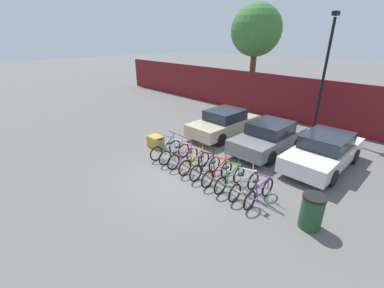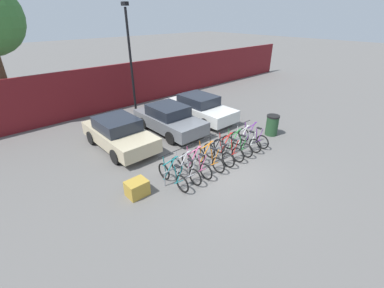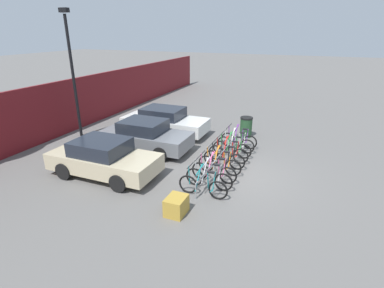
# 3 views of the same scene
# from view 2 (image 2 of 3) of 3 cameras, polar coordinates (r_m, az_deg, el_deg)

# --- Properties ---
(ground_plane) EXTENTS (120.00, 120.00, 0.00)m
(ground_plane) POSITION_cam_2_polar(r_m,az_deg,el_deg) (10.24, 6.47, -5.87)
(ground_plane) COLOR #605E5B
(hoarding_wall) EXTENTS (36.00, 0.16, 2.75)m
(hoarding_wall) POSITION_cam_2_polar(r_m,az_deg,el_deg) (16.95, -18.33, 11.54)
(hoarding_wall) COLOR maroon
(hoarding_wall) RESTS_ON ground
(bike_rack) EXTENTS (5.30, 0.04, 0.57)m
(bike_rack) POSITION_cam_2_polar(r_m,az_deg,el_deg) (10.62, 5.29, -1.38)
(bike_rack) COLOR gray
(bike_rack) RESTS_ON ground
(bicycle_teal) EXTENTS (0.68, 1.71, 1.05)m
(bicycle_teal) POSITION_cam_2_polar(r_m,az_deg,el_deg) (9.20, -4.30, -7.15)
(bicycle_teal) COLOR black
(bicycle_teal) RESTS_ON ground
(bicycle_silver) EXTENTS (0.68, 1.71, 1.05)m
(bicycle_silver) POSITION_cam_2_polar(r_m,az_deg,el_deg) (9.52, -1.46, -5.80)
(bicycle_silver) COLOR black
(bicycle_silver) RESTS_ON ground
(bicycle_pink) EXTENTS (0.68, 1.71, 1.05)m
(bicycle_pink) POSITION_cam_2_polar(r_m,az_deg,el_deg) (9.82, 0.93, -4.65)
(bicycle_pink) COLOR black
(bicycle_pink) RESTS_ON ground
(bicycle_orange) EXTENTS (0.68, 1.71, 1.05)m
(bicycle_orange) POSITION_cam_2_polar(r_m,az_deg,el_deg) (10.23, 3.71, -3.31)
(bicycle_orange) COLOR black
(bicycle_orange) RESTS_ON ground
(bicycle_black) EXTENTS (0.68, 1.71, 1.05)m
(bicycle_black) POSITION_cam_2_polar(r_m,az_deg,el_deg) (10.60, 5.92, -2.22)
(bicycle_black) COLOR black
(bicycle_black) RESTS_ON ground
(bicycle_red) EXTENTS (0.68, 1.71, 1.05)m
(bicycle_red) POSITION_cam_2_polar(r_m,az_deg,el_deg) (11.01, 8.04, -1.18)
(bicycle_red) COLOR black
(bicycle_red) RESTS_ON ground
(bicycle_green) EXTENTS (0.68, 1.71, 1.05)m
(bicycle_green) POSITION_cam_2_polar(r_m,az_deg,el_deg) (11.42, 9.94, -0.24)
(bicycle_green) COLOR black
(bicycle_green) RESTS_ON ground
(bicycle_white) EXTENTS (0.68, 1.71, 1.05)m
(bicycle_white) POSITION_cam_2_polar(r_m,az_deg,el_deg) (11.86, 11.79, 0.67)
(bicycle_white) COLOR black
(bicycle_white) RESTS_ON ground
(bicycle_purple) EXTENTS (0.68, 1.71, 1.05)m
(bicycle_purple) POSITION_cam_2_polar(r_m,az_deg,el_deg) (12.28, 13.39, 1.45)
(bicycle_purple) COLOR black
(bicycle_purple) RESTS_ON ground
(car_beige) EXTENTS (1.91, 4.11, 1.40)m
(car_beige) POSITION_cam_2_polar(r_m,az_deg,el_deg) (12.07, -15.92, 2.31)
(car_beige) COLOR #C1B28E
(car_beige) RESTS_ON ground
(car_grey) EXTENTS (1.91, 4.08, 1.40)m
(car_grey) POSITION_cam_2_polar(r_m,az_deg,el_deg) (13.28, -5.08, 5.57)
(car_grey) COLOR slate
(car_grey) RESTS_ON ground
(car_white) EXTENTS (1.91, 4.43, 1.40)m
(car_white) POSITION_cam_2_polar(r_m,az_deg,el_deg) (14.90, 1.67, 8.11)
(car_white) COLOR silver
(car_white) RESTS_ON ground
(lamp_post) EXTENTS (0.24, 0.44, 6.08)m
(lamp_post) POSITION_cam_2_polar(r_m,az_deg,el_deg) (16.24, -13.60, 18.83)
(lamp_post) COLOR black
(lamp_post) RESTS_ON ground
(trash_bin) EXTENTS (0.63, 0.63, 1.03)m
(trash_bin) POSITION_cam_2_polar(r_m,az_deg,el_deg) (13.53, 17.37, 4.04)
(trash_bin) COLOR #234728
(trash_bin) RESTS_ON ground
(cargo_crate) EXTENTS (0.70, 0.56, 0.55)m
(cargo_crate) POSITION_cam_2_polar(r_m,az_deg,el_deg) (8.98, -12.11, -9.57)
(cargo_crate) COLOR #B28C33
(cargo_crate) RESTS_ON ground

